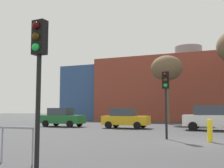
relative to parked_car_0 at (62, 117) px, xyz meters
The scene contains 9 objects.
ground_plane 15.27m from the parked_car_0, 32.93° to the right, with size 200.00×200.00×0.00m, color #38383A.
building_backdrop 22.72m from the parked_car_0, 65.92° to the left, with size 38.32×11.87×11.06m.
parked_car_0 is the anchor object (origin of this frame).
parked_car_1 6.16m from the parked_car_0, ahead, with size 3.85×1.89×1.67m.
parked_car_2 13.04m from the parked_car_0, ahead, with size 4.29×2.10×1.86m.
traffic_light_near_left 19.09m from the parked_car_0, 59.77° to the right, with size 0.38×0.37×3.82m.
traffic_light_island 13.57m from the parked_car_0, 34.44° to the right, with size 0.38×0.37×3.53m.
bare_tree_0 12.70m from the parked_car_0, 45.20° to the left, with size 3.47×3.47×7.53m.
bollard_yellow_0 15.56m from the parked_car_0, 31.57° to the right, with size 0.24×0.24×1.06m, color yellow.
Camera 1 is at (1.14, -13.93, 1.49)m, focal length 44.64 mm.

